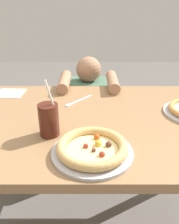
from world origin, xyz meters
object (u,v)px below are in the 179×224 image
Objects in this scene: pizza_near at (92,149)px; fork at (77,101)px; drink_cup_colored at (48,120)px; diner_seated at (88,117)px.

pizza_near is 0.49m from fork.
drink_cup_colored reaches higher than pizza_near.
fork is 0.18× the size of diner_seated.
pizza_near is 1.00m from diner_seated.
diner_seated is at bearing 91.03° from pizza_near.
fork is at bearing -97.44° from diner_seated.
drink_cup_colored is (-0.18, 0.14, 0.05)m from pizza_near.
drink_cup_colored is at bearing -106.44° from fork.
drink_cup_colored is at bearing 142.63° from pizza_near.
pizza_near is 1.87× the size of fork.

